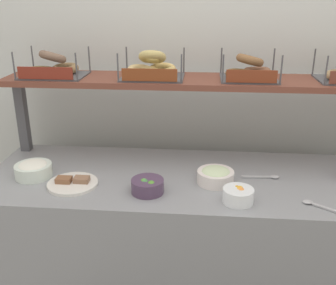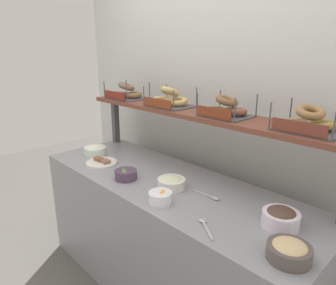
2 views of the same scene
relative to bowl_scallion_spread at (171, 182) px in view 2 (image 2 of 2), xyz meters
name	(u,v)px [view 2 (image 2 of 2)]	position (x,y,z in m)	size (l,w,h in m)	color
back_wall	(221,116)	(-0.09, 0.60, 0.31)	(3.26, 0.06, 2.40)	silver
deli_counter	(167,237)	(-0.09, 0.05, -0.46)	(2.06, 0.70, 0.85)	gray
shelf_riser_left	(116,121)	(-1.06, 0.32, 0.16)	(0.05, 0.05, 0.40)	#4C4C51
upper_shelf	(196,113)	(-0.09, 0.32, 0.38)	(2.02, 0.32, 0.03)	brown
bowl_scallion_spread	(171,182)	(0.00, 0.00, 0.00)	(0.17, 0.17, 0.08)	white
bowl_hummus	(289,251)	(0.81, -0.12, 0.00)	(0.18, 0.18, 0.08)	#584E4B
bowl_cream_cheese	(95,150)	(-0.88, -0.01, 0.00)	(0.18, 0.18, 0.08)	white
bowl_veggie_mix	(126,174)	(-0.31, -0.12, 0.00)	(0.15, 0.15, 0.07)	#503B56
bowl_chocolate_spread	(281,217)	(0.67, 0.08, 0.01)	(0.18, 0.18, 0.10)	white
bowl_fruit_salad	(161,197)	(0.09, -0.18, 0.00)	(0.13, 0.13, 0.07)	white
serving_plate_white	(102,162)	(-0.66, -0.09, -0.03)	(0.23, 0.23, 0.04)	white
serving_spoon_near_plate	(210,196)	(0.25, 0.07, -0.03)	(0.18, 0.03, 0.01)	#B7B7BC
serving_spoon_by_edge	(205,225)	(0.42, -0.19, -0.03)	(0.16, 0.11, 0.01)	#B7B7BC
bagel_basket_poppy	(126,93)	(-0.85, 0.30, 0.44)	(0.33, 0.25, 0.14)	#4C4C51
bagel_basket_plain	(169,100)	(-0.33, 0.30, 0.44)	(0.32, 0.25, 0.15)	#4C4C51
bagel_basket_cinnamon_raisin	(226,109)	(0.15, 0.31, 0.44)	(0.29, 0.26, 0.14)	#4C4C51
bagel_basket_everything	(308,123)	(0.65, 0.32, 0.44)	(0.31, 0.25, 0.14)	#4C4C51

